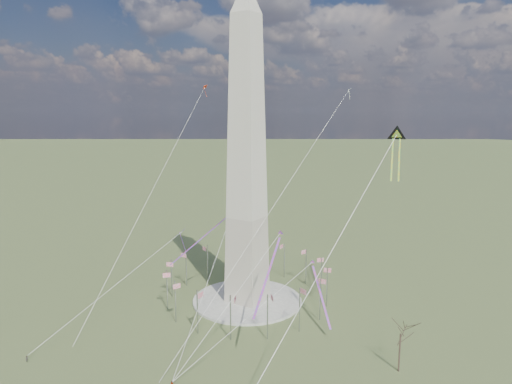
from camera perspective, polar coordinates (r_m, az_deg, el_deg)
The scene contains 13 objects.
ground at distance 155.58m, azimuth -1.10°, elevation -13.49°, with size 2000.00×2000.00×0.00m, color #42572B.
plaza at distance 155.42m, azimuth -1.10°, elevation -13.35°, with size 36.00×36.00×0.80m, color beige.
washington_monument at distance 143.23m, azimuth -1.16°, elevation 4.37°, with size 15.56×15.56×100.00m.
flagpole_ring at distance 152.81m, azimuth -1.11°, elevation -10.99°, with size 54.40×54.40×13.00m.
tree_near at distance 119.02m, azimuth 17.65°, elevation -16.25°, with size 8.35×8.35×14.61m.
person_west at distance 135.15m, azimuth -26.71°, elevation -18.10°, with size 0.81×0.63×1.67m, color gray.
kite_delta_black at distance 140.36m, azimuth 17.17°, elevation 6.49°, with size 8.59×17.69×14.40m.
kite_diamond_purple at distance 164.08m, azimuth -9.18°, elevation -5.21°, with size 2.08×3.01×9.14m.
kite_streamer_left at distance 123.71m, azimuth 2.04°, elevation -8.49°, with size 6.70×23.74×16.51m.
kite_streamer_mid at distance 152.31m, azimuth -5.41°, elevation -4.50°, with size 11.58×22.29×16.50m.
kite_streamer_right at distance 140.89m, azimuth 7.80°, elevation -11.46°, with size 13.88×16.05×13.75m.
kite_small_red at distance 201.57m, azimuth -6.39°, elevation 12.80°, with size 1.58×2.38×5.09m.
kite_small_white at distance 177.97m, azimuth 11.59°, elevation 12.32°, with size 1.34×1.69×4.41m.
Camera 1 is at (77.01, -119.89, 62.46)m, focal length 32.00 mm.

